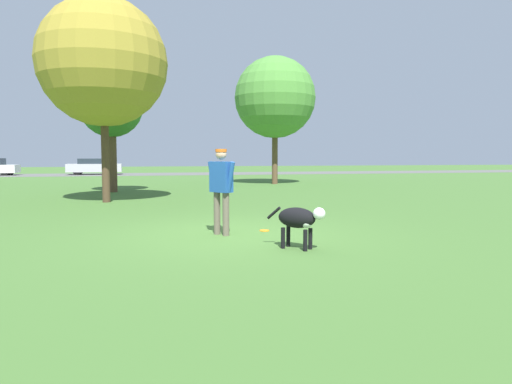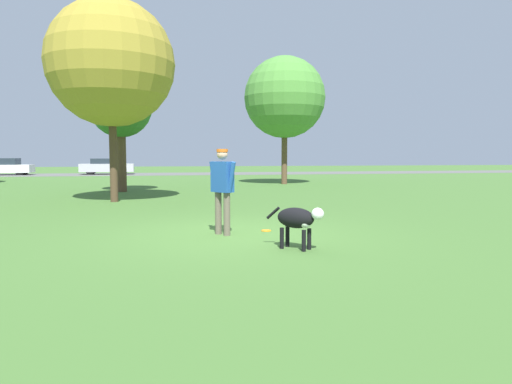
# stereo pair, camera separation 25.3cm
# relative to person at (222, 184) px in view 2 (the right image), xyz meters

# --- Properties ---
(ground_plane) EXTENTS (120.00, 120.00, 0.00)m
(ground_plane) POSITION_rel_person_xyz_m (0.23, 0.02, -1.01)
(ground_plane) COLOR #426B2D
(far_road_strip) EXTENTS (120.00, 6.00, 0.01)m
(far_road_strip) POSITION_rel_person_xyz_m (0.23, 30.87, -1.00)
(far_road_strip) COLOR #5B5B59
(far_road_strip) RESTS_ON ground_plane
(person) EXTENTS (0.49, 0.63, 1.69)m
(person) POSITION_rel_person_xyz_m (0.00, 0.00, 0.00)
(person) COLOR #665B4C
(person) RESTS_ON ground_plane
(dog) EXTENTS (0.85, 0.85, 0.72)m
(dog) POSITION_rel_person_xyz_m (1.06, -1.65, -0.50)
(dog) COLOR black
(dog) RESTS_ON ground_plane
(frisbee) EXTENTS (0.21, 0.21, 0.02)m
(frisbee) POSITION_rel_person_xyz_m (0.93, 0.26, -1.00)
(frisbee) COLOR orange
(frisbee) RESTS_ON ground_plane
(tree_mid_center) EXTENTS (2.66, 2.66, 5.01)m
(tree_mid_center) POSITION_rel_person_xyz_m (-2.97, 11.64, 2.62)
(tree_mid_center) COLOR brown
(tree_mid_center) RESTS_ON ground_plane
(tree_far_right) EXTENTS (4.42, 4.42, 6.94)m
(tree_far_right) POSITION_rel_person_xyz_m (5.30, 15.53, 3.72)
(tree_far_right) COLOR brown
(tree_far_right) RESTS_ON ground_plane
(tree_near_left) EXTENTS (4.19, 4.19, 6.71)m
(tree_near_left) POSITION_rel_person_xyz_m (-2.82, 7.16, 3.60)
(tree_near_left) COLOR #4C3826
(tree_near_left) RESTS_ON ground_plane
(parked_car_white) EXTENTS (3.89, 1.74, 1.37)m
(parked_car_white) POSITION_rel_person_xyz_m (-13.81, 31.19, -0.34)
(parked_car_white) COLOR white
(parked_car_white) RESTS_ON ground_plane
(parked_car_silver) EXTENTS (4.38, 1.87, 1.33)m
(parked_car_silver) POSITION_rel_person_xyz_m (-5.99, 31.06, -0.34)
(parked_car_silver) COLOR #B7B7BC
(parked_car_silver) RESTS_ON ground_plane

